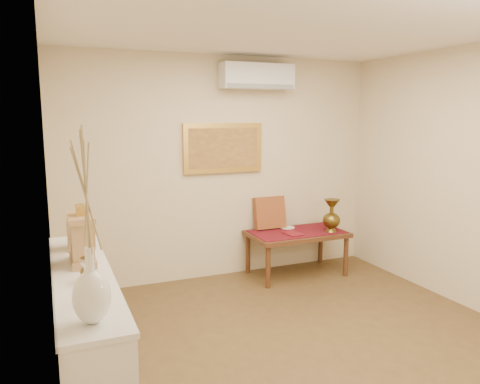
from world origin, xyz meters
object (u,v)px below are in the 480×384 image
display_ledge (86,342)px  mantel_clock (82,238)px  low_table (297,237)px  wooden_chest (78,232)px  white_vase (88,227)px  brass_urn_tall (332,212)px

display_ledge → mantel_clock: (0.03, 0.20, 0.66)m
mantel_clock → low_table: size_ratio=0.34×
mantel_clock → wooden_chest: mantel_clock is taller
low_table → display_ledge: bearing=-144.9°
white_vase → brass_urn_tall: bearing=39.4°
white_vase → brass_urn_tall: size_ratio=1.97×
brass_urn_tall → mantel_clock: bearing=-153.6°
low_table → wooden_chest: bearing=-154.4°
display_ledge → wooden_chest: bearing=87.9°
brass_urn_tall → low_table: bearing=156.9°
display_ledge → low_table: size_ratio=1.68×
white_vase → display_ledge: (0.01, 0.81, -0.98)m
display_ledge → white_vase: bearing=-90.5°
mantel_clock → brass_urn_tall: bearing=26.4°
low_table → brass_urn_tall: bearing=-23.1°
white_vase → display_ledge: size_ratio=0.48×
display_ledge → low_table: display_ledge is taller
white_vase → low_table: size_ratio=0.81×
white_vase → wooden_chest: white_vase is taller
brass_urn_tall → wooden_chest: bearing=-160.0°
display_ledge → wooden_chest: size_ratio=8.28×
display_ledge → mantel_clock: 0.69m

